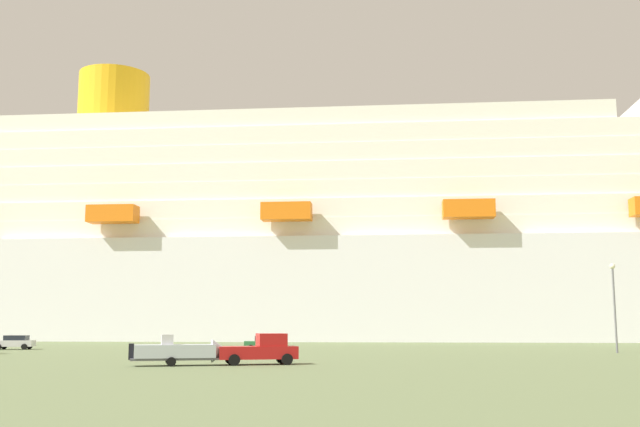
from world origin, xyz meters
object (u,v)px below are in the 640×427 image
small_boat_on_trailer (183,352)px  street_lamp (612,295)px  cruise_ship (309,250)px  parked_car_green_wagon (263,343)px  parked_car_silver_sedan (13,342)px  pickup_truck (260,350)px

small_boat_on_trailer → street_lamp: street_lamp is taller
cruise_ship → small_boat_on_trailer: (-7.66, -84.17, -15.32)m
cruise_ship → parked_car_green_wagon: 58.07m
street_lamp → small_boat_on_trailer: bearing=-150.2°
cruise_ship → parked_car_silver_sedan: size_ratio=66.61×
parked_car_green_wagon → street_lamp: bearing=-9.4°
pickup_truck → small_boat_on_trailer: bearing=-165.8°
pickup_truck → parked_car_green_wagon: size_ratio=1.33×
small_boat_on_trailer → cruise_ship: bearing=84.8°
parked_car_green_wagon → cruise_ship: bearing=85.8°
street_lamp → pickup_truck: bearing=-148.1°
small_boat_on_trailer → parked_car_silver_sedan: size_ratio=1.72×
cruise_ship → small_boat_on_trailer: cruise_ship is taller
street_lamp → parked_car_green_wagon: (-35.58, 5.92, -4.89)m
cruise_ship → parked_car_silver_sedan: cruise_ship is taller
cruise_ship → small_boat_on_trailer: 85.89m
street_lamp → parked_car_green_wagon: 36.40m
small_boat_on_trailer → parked_car_silver_sedan: bearing=127.6°
street_lamp → parked_car_green_wagon: bearing=170.6°
cruise_ship → parked_car_silver_sedan: (-32.66, -51.75, -15.45)m
street_lamp → cruise_ship: bearing=117.0°
cruise_ship → pickup_truck: (-2.40, -82.84, -15.24)m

